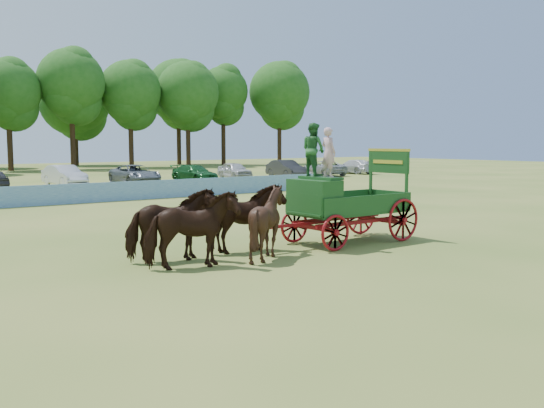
{
  "coord_description": "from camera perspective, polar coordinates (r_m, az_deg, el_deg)",
  "views": [
    {
      "loc": [
        -15.26,
        -13.32,
        3.22
      ],
      "look_at": [
        -3.98,
        1.56,
        1.3
      ],
      "focal_mm": 40.0,
      "sensor_mm": 36.0,
      "label": 1
    }
  ],
  "objects": [
    {
      "name": "horse_wheel_left",
      "position": [
        16.77,
        -0.45,
        -1.74
      ],
      "size": [
        2.01,
        1.84,
        2.0
      ],
      "primitive_type": "imported",
      "rotation": [
        0.0,
        0.0,
        1.44
      ],
      "color": "black",
      "rests_on": "ground"
    },
    {
      "name": "horse_lead_left",
      "position": [
        15.47,
        -7.6,
        -2.44
      ],
      "size": [
        2.55,
        1.61,
        1.99
      ],
      "primitive_type": "imported",
      "rotation": [
        0.0,
        0.0,
        1.33
      ],
      "color": "black",
      "rests_on": "ground"
    },
    {
      "name": "horse_wheel_right",
      "position": [
        17.66,
        -2.58,
        -1.37
      ],
      "size": [
        2.36,
        1.08,
        1.99
      ],
      "primitive_type": "imported",
      "rotation": [
        0.0,
        0.0,
        1.57
      ],
      "color": "black",
      "rests_on": "ground"
    },
    {
      "name": "ground",
      "position": [
        20.51,
        11.59,
        -3.28
      ],
      "size": [
        160.0,
        160.0,
        0.0
      ],
      "primitive_type": "plane",
      "color": "olive",
      "rests_on": "ground"
    },
    {
      "name": "parked_cars",
      "position": [
        46.75,
        -16.78,
        2.59
      ],
      "size": [
        56.59,
        7.04,
        1.59
      ],
      "color": "silver",
      "rests_on": "ground"
    },
    {
      "name": "horse_lead_right",
      "position": [
        16.42,
        -9.49,
        -1.99
      ],
      "size": [
        2.53,
        1.52,
        1.99
      ],
      "primitive_type": "imported",
      "rotation": [
        0.0,
        0.0,
        1.37
      ],
      "color": "black",
      "rests_on": "ground"
    },
    {
      "name": "sponsor_banner",
      "position": [
        34.52,
        -12.65,
        1.25
      ],
      "size": [
        26.0,
        0.08,
        1.05
      ],
      "primitive_type": "cube",
      "color": "#1B5397",
      "rests_on": "ground"
    },
    {
      "name": "farm_dray",
      "position": [
        19.03,
        5.62,
        1.18
      ],
      "size": [
        6.0,
        2.0,
        3.8
      ],
      "color": "maroon",
      "rests_on": "ground"
    }
  ]
}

